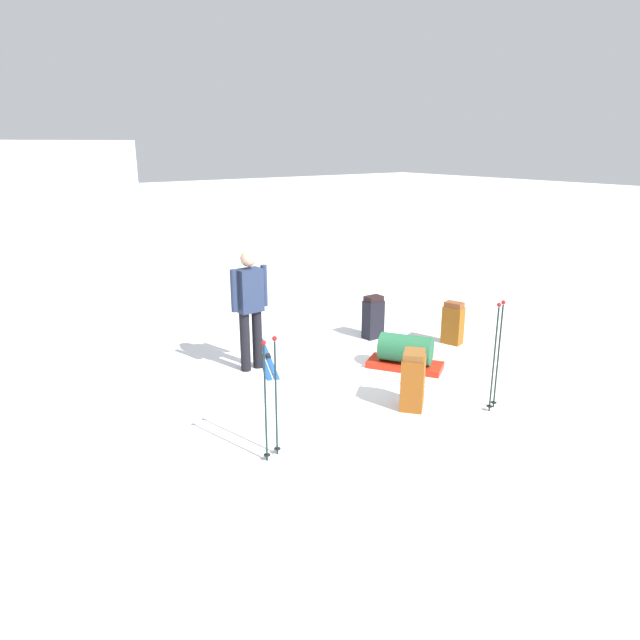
{
  "coord_description": "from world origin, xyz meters",
  "views": [
    {
      "loc": [
        -4.54,
        -6.25,
        3.09
      ],
      "look_at": [
        0.0,
        0.0,
        0.7
      ],
      "focal_mm": 32.4,
      "sensor_mm": 36.0,
      "label": 1
    }
  ],
  "objects_px": {
    "ski_pair_near": "(265,357)",
    "backpack_large_dark": "(453,323)",
    "skier_standing": "(250,304)",
    "ski_poles_planted_near": "(271,393)",
    "ski_poles_planted_far": "(497,351)",
    "backpack_small_spare": "(413,380)",
    "gear_sled": "(405,353)",
    "backpack_bright": "(373,317)"
  },
  "relations": [
    {
      "from": "ski_poles_planted_far",
      "to": "skier_standing",
      "type": "bearing_deg",
      "value": 120.84
    },
    {
      "from": "ski_poles_planted_far",
      "to": "backpack_small_spare",
      "type": "bearing_deg",
      "value": 140.7
    },
    {
      "from": "ski_pair_near",
      "to": "backpack_bright",
      "type": "height_order",
      "value": "backpack_bright"
    },
    {
      "from": "ski_pair_near",
      "to": "ski_poles_planted_far",
      "type": "xyz_separation_m",
      "value": [
        1.33,
        -3.09,
        0.73
      ]
    },
    {
      "from": "ski_pair_near",
      "to": "backpack_large_dark",
      "type": "relative_size",
      "value": 2.42
    },
    {
      "from": "skier_standing",
      "to": "gear_sled",
      "type": "relative_size",
      "value": 1.51
    },
    {
      "from": "skier_standing",
      "to": "ski_pair_near",
      "type": "relative_size",
      "value": 1.03
    },
    {
      "from": "skier_standing",
      "to": "ski_poles_planted_near",
      "type": "xyz_separation_m",
      "value": [
        -1.03,
        -2.23,
        -0.24
      ]
    },
    {
      "from": "backpack_large_dark",
      "to": "backpack_small_spare",
      "type": "xyz_separation_m",
      "value": [
        -2.17,
        -1.3,
        0.02
      ]
    },
    {
      "from": "skier_standing",
      "to": "ski_poles_planted_far",
      "type": "relative_size",
      "value": 1.26
    },
    {
      "from": "backpack_large_dark",
      "to": "ski_poles_planted_far",
      "type": "height_order",
      "value": "ski_poles_planted_far"
    },
    {
      "from": "backpack_large_dark",
      "to": "ski_poles_planted_near",
      "type": "xyz_separation_m",
      "value": [
        -4.16,
        -1.3,
        0.38
      ]
    },
    {
      "from": "ski_poles_planted_near",
      "to": "gear_sled",
      "type": "bearing_deg",
      "value": 19.16
    },
    {
      "from": "ski_pair_near",
      "to": "backpack_small_spare",
      "type": "xyz_separation_m",
      "value": [
        0.59,
        -2.48,
        0.34
      ]
    },
    {
      "from": "skier_standing",
      "to": "gear_sled",
      "type": "distance_m",
      "value": 2.3
    },
    {
      "from": "backpack_large_dark",
      "to": "gear_sled",
      "type": "height_order",
      "value": "backpack_large_dark"
    },
    {
      "from": "ski_pair_near",
      "to": "ski_poles_planted_near",
      "type": "bearing_deg",
      "value": -119.29
    },
    {
      "from": "ski_poles_planted_far",
      "to": "gear_sled",
      "type": "relative_size",
      "value": 1.2
    },
    {
      "from": "ski_pair_near",
      "to": "ski_poles_planted_far",
      "type": "relative_size",
      "value": 1.22
    },
    {
      "from": "skier_standing",
      "to": "ski_poles_planted_far",
      "type": "bearing_deg",
      "value": -59.16
    },
    {
      "from": "backpack_small_spare",
      "to": "backpack_large_dark",
      "type": "bearing_deg",
      "value": 30.89
    },
    {
      "from": "ski_poles_planted_far",
      "to": "gear_sled",
      "type": "height_order",
      "value": "ski_poles_planted_far"
    },
    {
      "from": "ski_poles_planted_near",
      "to": "gear_sled",
      "type": "distance_m",
      "value": 3.02
    },
    {
      "from": "backpack_small_spare",
      "to": "ski_poles_planted_far",
      "type": "bearing_deg",
      "value": -39.3
    },
    {
      "from": "ski_pair_near",
      "to": "backpack_bright",
      "type": "distance_m",
      "value": 1.97
    },
    {
      "from": "backpack_bright",
      "to": "backpack_small_spare",
      "type": "distance_m",
      "value": 2.62
    },
    {
      "from": "backpack_large_dark",
      "to": "ski_poles_planted_near",
      "type": "relative_size",
      "value": 0.53
    },
    {
      "from": "backpack_large_dark",
      "to": "ski_poles_planted_far",
      "type": "distance_m",
      "value": 2.42
    },
    {
      "from": "ski_pair_near",
      "to": "gear_sled",
      "type": "distance_m",
      "value": 2.08
    },
    {
      "from": "gear_sled",
      "to": "backpack_bright",
      "type": "bearing_deg",
      "value": 68.51
    },
    {
      "from": "backpack_small_spare",
      "to": "ski_poles_planted_near",
      "type": "height_order",
      "value": "ski_poles_planted_near"
    },
    {
      "from": "ski_poles_planted_near",
      "to": "backpack_large_dark",
      "type": "bearing_deg",
      "value": 17.37
    },
    {
      "from": "backpack_small_spare",
      "to": "ski_poles_planted_near",
      "type": "relative_size",
      "value": 0.56
    },
    {
      "from": "backpack_bright",
      "to": "skier_standing",
      "type": "bearing_deg",
      "value": -179.38
    },
    {
      "from": "backpack_small_spare",
      "to": "ski_poles_planted_near",
      "type": "distance_m",
      "value": 2.02
    },
    {
      "from": "ski_poles_planted_near",
      "to": "ski_poles_planted_far",
      "type": "bearing_deg",
      "value": -12.49
    },
    {
      "from": "ski_poles_planted_far",
      "to": "ski_poles_planted_near",
      "type": "bearing_deg",
      "value": 167.51
    },
    {
      "from": "backpack_bright",
      "to": "ski_poles_planted_near",
      "type": "xyz_separation_m",
      "value": [
        -3.32,
        -2.26,
        0.37
      ]
    },
    {
      "from": "backpack_small_spare",
      "to": "ski_poles_planted_far",
      "type": "relative_size",
      "value": 0.53
    },
    {
      "from": "gear_sled",
      "to": "backpack_small_spare",
      "type": "bearing_deg",
      "value": -130.32
    },
    {
      "from": "backpack_small_spare",
      "to": "gear_sled",
      "type": "relative_size",
      "value": 0.64
    },
    {
      "from": "backpack_bright",
      "to": "ski_poles_planted_near",
      "type": "distance_m",
      "value": 4.03
    }
  ]
}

